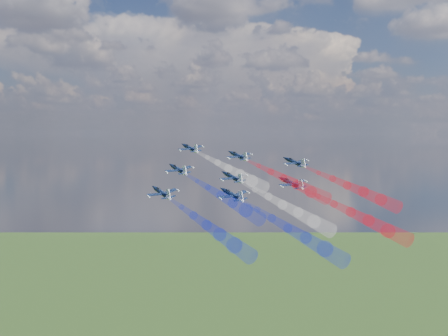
# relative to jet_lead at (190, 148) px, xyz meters

# --- Properties ---
(jet_lead) EXTENTS (14.08, 14.20, 6.63)m
(jet_lead) POSITION_rel_jet_lead_xyz_m (0.00, 0.00, 0.00)
(jet_lead) COLOR black
(trail_lead) EXTENTS (26.97, 27.08, 12.36)m
(trail_lead) POSITION_rel_jet_lead_xyz_m (15.39, -15.09, -5.34)
(trail_lead) COLOR white
(jet_inner_left) EXTENTS (14.08, 14.20, 6.63)m
(jet_inner_left) POSITION_rel_jet_lead_xyz_m (1.47, -18.79, -5.61)
(jet_inner_left) COLOR black
(trail_inner_left) EXTENTS (26.97, 27.08, 12.36)m
(trail_inner_left) POSITION_rel_jet_lead_xyz_m (16.86, -33.88, -10.96)
(trail_inner_left) COLOR #1727C7
(jet_inner_right) EXTENTS (14.08, 14.20, 6.63)m
(jet_inner_right) POSITION_rel_jet_lead_xyz_m (16.31, -3.14, -2.23)
(jet_inner_right) COLOR black
(trail_inner_right) EXTENTS (26.97, 27.08, 12.36)m
(trail_inner_right) POSITION_rel_jet_lead_xyz_m (31.70, -18.23, -7.57)
(trail_inner_right) COLOR red
(jet_outer_left) EXTENTS (14.08, 14.20, 6.63)m
(jet_outer_left) POSITION_rel_jet_lead_xyz_m (1.75, -35.22, -10.62)
(jet_outer_left) COLOR black
(trail_outer_left) EXTENTS (26.97, 27.08, 12.36)m
(trail_outer_left) POSITION_rel_jet_lead_xyz_m (17.15, -50.31, -15.96)
(trail_outer_left) COLOR #1727C7
(jet_center_third) EXTENTS (14.08, 14.20, 6.63)m
(jet_center_third) POSITION_rel_jet_lead_xyz_m (17.59, -19.85, -7.54)
(jet_center_third) COLOR black
(trail_center_third) EXTENTS (26.97, 27.08, 12.36)m
(trail_center_third) POSITION_rel_jet_lead_xyz_m (32.99, -34.94, -12.88)
(trail_center_third) COLOR white
(jet_outer_right) EXTENTS (14.08, 14.20, 6.63)m
(jet_outer_right) POSITION_rel_jet_lead_xyz_m (33.73, -2.97, -4.03)
(jet_outer_right) COLOR black
(trail_outer_right) EXTENTS (26.97, 27.08, 12.36)m
(trail_outer_right) POSITION_rel_jet_lead_xyz_m (49.13, -18.06, -9.37)
(trail_outer_right) COLOR red
(jet_rear_left) EXTENTS (14.08, 14.20, 6.63)m
(jet_rear_left) POSITION_rel_jet_lead_xyz_m (20.23, -34.62, -10.82)
(jet_rear_left) COLOR black
(trail_rear_left) EXTENTS (26.97, 27.08, 12.36)m
(trail_rear_left) POSITION_rel_jet_lead_xyz_m (35.62, -49.71, -16.16)
(trail_rear_left) COLOR #1727C7
(jet_rear_right) EXTENTS (14.08, 14.20, 6.63)m
(jet_rear_right) POSITION_rel_jet_lead_xyz_m (34.12, -20.45, -8.90)
(jet_rear_right) COLOR black
(trail_rear_right) EXTENTS (26.97, 27.08, 12.36)m
(trail_rear_right) POSITION_rel_jet_lead_xyz_m (49.52, -35.54, -14.24)
(trail_rear_right) COLOR red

